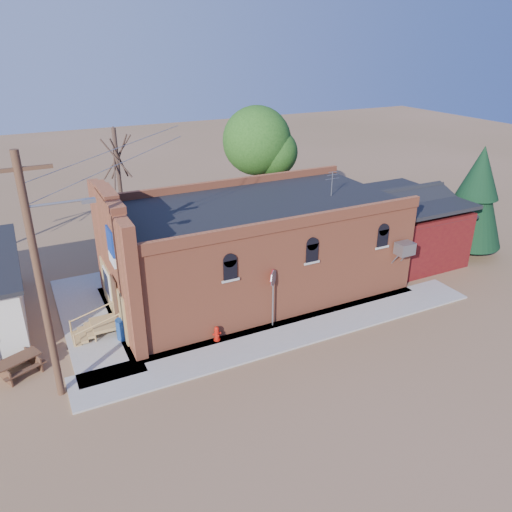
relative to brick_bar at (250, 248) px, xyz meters
name	(u,v)px	position (x,y,z in m)	size (l,w,h in m)	color
ground	(273,353)	(-1.64, -5.49, -2.34)	(120.00, 120.00, 0.00)	brown
sidewalk_south	(293,333)	(-0.14, -4.59, -2.30)	(19.00, 2.20, 0.08)	#9E9991
sidewalk_west	(92,320)	(-7.94, 0.51, -2.30)	(2.60, 10.00, 0.08)	#9E9991
brick_bar	(250,248)	(0.00, 0.00, 0.00)	(16.40, 7.97, 6.30)	#B95938
red_shed	(402,220)	(9.86, 0.01, -0.07)	(5.40, 6.40, 4.30)	#4F0D10
utility_pole	(41,277)	(-9.79, -4.29, 2.43)	(3.12, 0.26, 9.00)	#432E1A
tree_bare_near	(117,156)	(-4.64, 7.51, 3.62)	(2.80, 2.80, 7.65)	#4F382D
tree_leafy	(257,141)	(4.36, 8.01, 3.59)	(4.40, 4.40, 8.15)	#4F382D
evergreen_tree	(477,194)	(13.86, -1.49, 1.37)	(3.60, 3.60, 6.50)	#4F382D
fire_hydrant	(217,333)	(-3.40, -3.70, -1.93)	(0.38, 0.36, 0.67)	#AF130A
stop_sign	(273,283)	(-0.69, -3.69, -0.12)	(0.56, 0.60, 2.78)	gray
trash_barrel	(123,329)	(-6.94, -1.74, -1.80)	(0.59, 0.59, 0.91)	navy
picnic_table	(18,363)	(-11.14, -2.29, -1.89)	(2.00, 1.79, 0.69)	#503120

